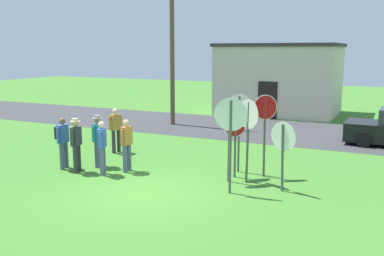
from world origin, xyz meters
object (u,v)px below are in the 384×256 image
(person_in_blue, at_px, (127,142))
(person_in_teal, at_px, (116,128))
(stop_sign_rear_left, at_px, (231,127))
(person_holding_notes, at_px, (102,145))
(stop_sign_leaning_left, at_px, (248,125))
(person_with_sunhat, at_px, (98,138))
(utility_pole, at_px, (172,35))
(person_in_dark_shirt, at_px, (63,139))
(stop_sign_rear_right, at_px, (235,131))
(stop_sign_tallest, at_px, (239,119))
(person_near_signs, at_px, (76,142))
(stop_sign_leaning_right, at_px, (265,121))
(stop_sign_low_front, at_px, (283,144))
(stop_sign_nearest, at_px, (229,125))

(person_in_blue, xyz_separation_m, person_in_teal, (-1.84, 1.99, 0.00))
(stop_sign_rear_left, height_order, person_holding_notes, stop_sign_rear_left)
(stop_sign_leaning_left, height_order, person_holding_notes, stop_sign_leaning_left)
(stop_sign_rear_left, distance_m, person_with_sunhat, 5.01)
(utility_pole, distance_m, person_in_teal, 7.58)
(person_in_blue, xyz_separation_m, person_in_dark_shirt, (-2.08, -0.61, 0.03))
(stop_sign_rear_right, height_order, person_holding_notes, stop_sign_rear_right)
(stop_sign_rear_right, bearing_deg, stop_sign_rear_left, -74.99)
(person_with_sunhat, bearing_deg, stop_sign_tallest, 18.22)
(person_in_teal, bearing_deg, stop_sign_rear_right, -11.99)
(stop_sign_tallest, height_order, person_in_blue, stop_sign_tallest)
(stop_sign_rear_left, xyz_separation_m, person_in_dark_shirt, (-5.80, -0.04, -0.84))
(person_with_sunhat, bearing_deg, person_in_dark_shirt, -142.89)
(person_in_teal, distance_m, person_near_signs, 2.78)
(stop_sign_rear_right, bearing_deg, person_in_dark_shirt, -164.47)
(stop_sign_rear_left, relative_size, person_near_signs, 1.51)
(stop_sign_tallest, height_order, person_holding_notes, stop_sign_tallest)
(stop_sign_leaning_right, height_order, person_near_signs, stop_sign_leaning_right)
(stop_sign_low_front, bearing_deg, stop_sign_rear_right, 156.40)
(person_with_sunhat, bearing_deg, person_near_signs, -104.20)
(stop_sign_leaning_left, relative_size, person_in_teal, 1.45)
(person_in_teal, relative_size, person_with_sunhat, 0.97)
(stop_sign_leaning_left, height_order, stop_sign_rear_left, stop_sign_rear_left)
(stop_sign_leaning_left, height_order, person_in_teal, stop_sign_leaning_left)
(stop_sign_leaning_left, xyz_separation_m, person_in_teal, (-5.66, 1.39, -0.75))
(utility_pole, relative_size, person_in_blue, 5.22)
(stop_sign_low_front, height_order, person_near_signs, stop_sign_low_front)
(stop_sign_tallest, height_order, person_in_teal, stop_sign_tallest)
(utility_pole, xyz_separation_m, stop_sign_rear_right, (6.24, -7.65, -3.17))
(utility_pole, bearing_deg, person_with_sunhat, -78.42)
(stop_sign_tallest, bearing_deg, stop_sign_rear_right, -80.36)
(stop_sign_rear_left, height_order, person_with_sunhat, stop_sign_rear_left)
(stop_sign_low_front, bearing_deg, stop_sign_leaning_right, 126.05)
(stop_sign_low_front, relative_size, stop_sign_tallest, 0.78)
(person_in_teal, bearing_deg, stop_sign_nearest, -17.38)
(utility_pole, height_order, stop_sign_leaning_right, utility_pole)
(stop_sign_tallest, relative_size, person_in_dark_shirt, 1.48)
(stop_sign_low_front, xyz_separation_m, person_near_signs, (-6.35, -0.94, -0.34))
(person_in_dark_shirt, bearing_deg, person_in_blue, 16.22)
(person_in_blue, bearing_deg, person_in_teal, 132.68)
(utility_pole, relative_size, stop_sign_rear_right, 4.23)
(stop_sign_rear_left, height_order, person_in_blue, stop_sign_rear_left)
(person_in_blue, bearing_deg, stop_sign_leaning_left, 9.00)
(stop_sign_nearest, bearing_deg, stop_sign_rear_left, -67.23)
(person_holding_notes, bearing_deg, stop_sign_leaning_right, 23.33)
(stop_sign_leaning_left, bearing_deg, utility_pole, 130.29)
(stop_sign_nearest, relative_size, person_with_sunhat, 1.42)
(stop_sign_leaning_right, height_order, stop_sign_tallest, stop_sign_leaning_right)
(stop_sign_tallest, bearing_deg, stop_sign_low_front, -37.64)
(stop_sign_nearest, bearing_deg, stop_sign_tallest, 95.10)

